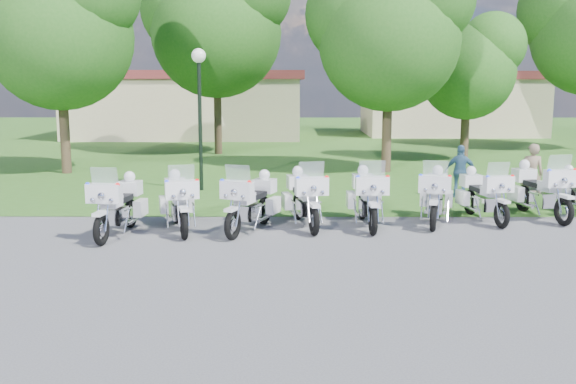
{
  "coord_description": "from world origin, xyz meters",
  "views": [
    {
      "loc": [
        0.52,
        -12.92,
        3.34
      ],
      "look_at": [
        0.45,
        1.2,
        0.95
      ],
      "focal_mm": 40.0,
      "sensor_mm": 36.0,
      "label": 1
    }
  ],
  "objects_px": {
    "motorcycle_6": "(483,194)",
    "lamp_post": "(199,85)",
    "motorcycle_2": "(252,202)",
    "motorcycle_4": "(367,197)",
    "motorcycle_1": "(179,201)",
    "bystander_c": "(461,172)",
    "motorcycle_0": "(119,205)",
    "motorcycle_3": "(304,198)",
    "bystander_a": "(532,174)",
    "motorcycle_5": "(436,195)",
    "motorcycle_7": "(540,190)"
  },
  "relations": [
    {
      "from": "motorcycle_2",
      "to": "motorcycle_4",
      "type": "distance_m",
      "value": 2.75
    },
    {
      "from": "motorcycle_3",
      "to": "bystander_a",
      "type": "relative_size",
      "value": 1.41
    },
    {
      "from": "motorcycle_3",
      "to": "bystander_c",
      "type": "height_order",
      "value": "motorcycle_3"
    },
    {
      "from": "motorcycle_5",
      "to": "motorcycle_7",
      "type": "height_order",
      "value": "motorcycle_7"
    },
    {
      "from": "motorcycle_7",
      "to": "bystander_c",
      "type": "xyz_separation_m",
      "value": [
        -1.28,
        2.78,
        0.08
      ]
    },
    {
      "from": "motorcycle_5",
      "to": "lamp_post",
      "type": "xyz_separation_m",
      "value": [
        -6.35,
        4.73,
        2.63
      ]
    },
    {
      "from": "bystander_c",
      "to": "motorcycle_7",
      "type": "bearing_deg",
      "value": 124.42
    },
    {
      "from": "motorcycle_4",
      "to": "bystander_c",
      "type": "height_order",
      "value": "motorcycle_4"
    },
    {
      "from": "lamp_post",
      "to": "motorcycle_0",
      "type": "bearing_deg",
      "value": -99.5
    },
    {
      "from": "motorcycle_3",
      "to": "motorcycle_5",
      "type": "distance_m",
      "value": 3.22
    },
    {
      "from": "motorcycle_1",
      "to": "motorcycle_5",
      "type": "bearing_deg",
      "value": 171.86
    },
    {
      "from": "motorcycle_3",
      "to": "bystander_c",
      "type": "distance_m",
      "value": 6.06
    },
    {
      "from": "motorcycle_0",
      "to": "motorcycle_4",
      "type": "height_order",
      "value": "motorcycle_4"
    },
    {
      "from": "motorcycle_4",
      "to": "motorcycle_7",
      "type": "bearing_deg",
      "value": -168.77
    },
    {
      "from": "motorcycle_0",
      "to": "motorcycle_6",
      "type": "distance_m",
      "value": 8.74
    },
    {
      "from": "lamp_post",
      "to": "bystander_c",
      "type": "height_order",
      "value": "lamp_post"
    },
    {
      "from": "motorcycle_0",
      "to": "motorcycle_4",
      "type": "distance_m",
      "value": 5.73
    },
    {
      "from": "motorcycle_1",
      "to": "lamp_post",
      "type": "height_order",
      "value": "lamp_post"
    },
    {
      "from": "motorcycle_3",
      "to": "motorcycle_6",
      "type": "bearing_deg",
      "value": 177.52
    },
    {
      "from": "bystander_c",
      "to": "bystander_a",
      "type": "bearing_deg",
      "value": 157.01
    },
    {
      "from": "motorcycle_6",
      "to": "motorcycle_5",
      "type": "bearing_deg",
      "value": 3.54
    },
    {
      "from": "motorcycle_6",
      "to": "lamp_post",
      "type": "distance_m",
      "value": 9.18
    },
    {
      "from": "motorcycle_3",
      "to": "bystander_a",
      "type": "bearing_deg",
      "value": -167.95
    },
    {
      "from": "motorcycle_7",
      "to": "lamp_post",
      "type": "xyz_separation_m",
      "value": [
        -9.12,
        4.06,
        2.61
      ]
    },
    {
      "from": "motorcycle_5",
      "to": "lamp_post",
      "type": "distance_m",
      "value": 8.34
    },
    {
      "from": "bystander_c",
      "to": "motorcycle_0",
      "type": "bearing_deg",
      "value": 37.97
    },
    {
      "from": "motorcycle_3",
      "to": "bystander_c",
      "type": "xyz_separation_m",
      "value": [
        4.69,
        3.84,
        0.09
      ]
    },
    {
      "from": "motorcycle_1",
      "to": "bystander_c",
      "type": "distance_m",
      "value": 8.71
    },
    {
      "from": "motorcycle_2",
      "to": "motorcycle_5",
      "type": "height_order",
      "value": "same"
    },
    {
      "from": "motorcycle_4",
      "to": "lamp_post",
      "type": "relative_size",
      "value": 0.56
    },
    {
      "from": "motorcycle_4",
      "to": "lamp_post",
      "type": "distance_m",
      "value": 7.34
    },
    {
      "from": "motorcycle_4",
      "to": "lamp_post",
      "type": "height_order",
      "value": "lamp_post"
    },
    {
      "from": "lamp_post",
      "to": "motorcycle_7",
      "type": "bearing_deg",
      "value": -23.97
    },
    {
      "from": "motorcycle_1",
      "to": "motorcycle_5",
      "type": "xyz_separation_m",
      "value": [
        6.09,
        0.81,
        -0.0
      ]
    },
    {
      "from": "motorcycle_7",
      "to": "bystander_a",
      "type": "bearing_deg",
      "value": -114.58
    },
    {
      "from": "bystander_a",
      "to": "motorcycle_5",
      "type": "bearing_deg",
      "value": 48.92
    },
    {
      "from": "motorcycle_4",
      "to": "motorcycle_3",
      "type": "bearing_deg",
      "value": 0.68
    },
    {
      "from": "lamp_post",
      "to": "bystander_a",
      "type": "bearing_deg",
      "value": -13.89
    },
    {
      "from": "motorcycle_0",
      "to": "motorcycle_6",
      "type": "bearing_deg",
      "value": -163.34
    },
    {
      "from": "motorcycle_5",
      "to": "lamp_post",
      "type": "height_order",
      "value": "lamp_post"
    },
    {
      "from": "motorcycle_1",
      "to": "motorcycle_4",
      "type": "distance_m",
      "value": 4.41
    },
    {
      "from": "motorcycle_2",
      "to": "motorcycle_3",
      "type": "distance_m",
      "value": 1.3
    },
    {
      "from": "motorcycle_3",
      "to": "motorcycle_6",
      "type": "xyz_separation_m",
      "value": [
        4.44,
        0.69,
        -0.04
      ]
    },
    {
      "from": "motorcycle_0",
      "to": "bystander_c",
      "type": "relative_size",
      "value": 1.55
    },
    {
      "from": "motorcycle_5",
      "to": "bystander_c",
      "type": "height_order",
      "value": "motorcycle_5"
    },
    {
      "from": "motorcycle_4",
      "to": "bystander_c",
      "type": "bearing_deg",
      "value": -131.6
    },
    {
      "from": "lamp_post",
      "to": "bystander_c",
      "type": "distance_m",
      "value": 8.34
    },
    {
      "from": "motorcycle_1",
      "to": "motorcycle_7",
      "type": "relative_size",
      "value": 0.95
    },
    {
      "from": "motorcycle_3",
      "to": "motorcycle_1",
      "type": "bearing_deg",
      "value": -2.92
    },
    {
      "from": "motorcycle_2",
      "to": "motorcycle_4",
      "type": "bearing_deg",
      "value": -148.02
    }
  ]
}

